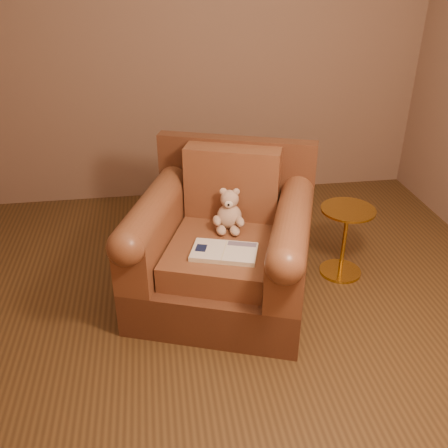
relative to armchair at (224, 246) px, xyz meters
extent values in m
plane|color=#51371B|center=(0.01, -0.37, -0.37)|extent=(4.00, 4.00, 0.00)
cube|color=#866652|center=(0.01, 1.63, 0.98)|extent=(4.00, 0.02, 2.70)
cube|color=#57301D|center=(-0.02, -0.04, -0.22)|extent=(1.34, 1.31, 0.30)
cube|color=#57301D|center=(0.14, 0.38, 0.26)|extent=(1.03, 0.46, 0.66)
cube|color=brown|center=(-0.03, -0.09, 0.01)|extent=(0.83, 0.91, 0.16)
cube|color=brown|center=(0.09, 0.25, 0.33)|extent=(0.64, 0.37, 0.48)
cube|color=brown|center=(-0.43, 0.05, 0.10)|extent=(0.51, 0.92, 0.34)
cube|color=brown|center=(0.36, -0.24, 0.10)|extent=(0.51, 0.92, 0.34)
cylinder|color=brown|center=(-0.43, 0.05, 0.27)|extent=(0.51, 0.92, 0.21)
cylinder|color=brown|center=(0.36, -0.24, 0.27)|extent=(0.51, 0.92, 0.21)
ellipsoid|color=tan|center=(0.05, 0.09, 0.16)|extent=(0.16, 0.14, 0.17)
sphere|color=tan|center=(0.05, 0.10, 0.28)|extent=(0.12, 0.12, 0.12)
ellipsoid|color=tan|center=(0.01, 0.12, 0.33)|extent=(0.05, 0.03, 0.05)
ellipsoid|color=tan|center=(0.09, 0.10, 0.33)|extent=(0.05, 0.03, 0.05)
ellipsoid|color=beige|center=(0.04, 0.05, 0.27)|extent=(0.06, 0.04, 0.05)
sphere|color=black|center=(0.03, 0.03, 0.28)|extent=(0.02, 0.02, 0.02)
ellipsoid|color=tan|center=(-0.04, 0.04, 0.16)|extent=(0.05, 0.10, 0.05)
ellipsoid|color=tan|center=(0.10, 0.01, 0.16)|extent=(0.05, 0.10, 0.05)
ellipsoid|color=tan|center=(-0.02, 0.01, 0.11)|extent=(0.06, 0.10, 0.05)
ellipsoid|color=tan|center=(0.07, -0.01, 0.11)|extent=(0.06, 0.10, 0.05)
cube|color=beige|center=(-0.03, -0.23, 0.10)|extent=(0.43, 0.33, 0.03)
cube|color=white|center=(-0.13, -0.20, 0.11)|extent=(0.25, 0.27, 0.00)
cube|color=white|center=(0.06, -0.26, 0.11)|extent=(0.25, 0.27, 0.00)
cube|color=beige|center=(-0.03, -0.23, 0.12)|extent=(0.08, 0.22, 0.00)
cube|color=#0F1638|center=(-0.17, -0.19, 0.12)|extent=(0.08, 0.10, 0.00)
cube|color=slate|center=(0.08, -0.18, 0.12)|extent=(0.18, 0.10, 0.00)
cylinder|color=gold|center=(0.86, 0.12, -0.36)|extent=(0.29, 0.29, 0.02)
cylinder|color=gold|center=(0.86, 0.12, -0.11)|extent=(0.03, 0.03, 0.48)
cylinder|color=gold|center=(0.86, 0.12, 0.14)|extent=(0.37, 0.37, 0.02)
cylinder|color=gold|center=(0.86, 0.12, 0.12)|extent=(0.03, 0.03, 0.02)
camera|label=1|loc=(-0.40, -2.70, 1.65)|focal=40.00mm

